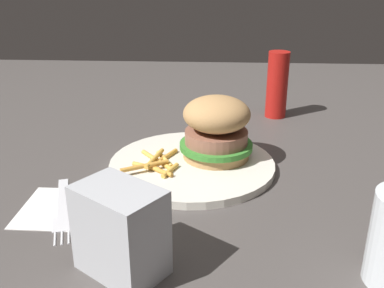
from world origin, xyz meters
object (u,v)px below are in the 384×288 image
Objects in this scene: sandwich at (216,128)px; ketchup_bottle at (277,85)px; plate at (192,165)px; fries_pile at (157,163)px; napkin at (63,208)px; napkin_dispenser at (120,231)px; fork at (62,207)px.

sandwich is 0.85× the size of ketchup_bottle.
fries_pile is (-0.05, -0.02, 0.01)m from plate.
napkin is at bearing -140.81° from plate.
fries_pile is 0.24m from napkin_dispenser.
plate is at bearing 39.19° from napkin.
fork is 1.73× the size of napkin_dispenser.
sandwich is 0.26m from napkin.
napkin_dispenser is at bearing -109.46° from sandwich.
fork is (-0.20, -0.16, -0.06)m from sandwich.
fork is (-0.17, -0.14, -0.00)m from plate.
fries_pile is 0.73× the size of ketchup_bottle.
plate is 2.68× the size of napkin_dispenser.
sandwich reaches higher than plate.
fork is at bearing 166.94° from napkin_dispenser.
napkin is (-0.20, -0.15, -0.06)m from sandwich.
plate is 1.55× the size of fork.
napkin is 0.65× the size of fork.
fork is (-0.11, -0.12, -0.01)m from fries_pile.
fork reaches higher than napkin.
sandwich is at bearing 37.36° from fork.
ketchup_bottle is (0.22, 0.53, 0.02)m from napkin_dispenser.
napkin_dispenser reaches higher than napkin.
sandwich is 0.26m from fork.
fries_pile is 1.04× the size of napkin_dispenser.
fork is 0.53m from ketchup_bottle.
ketchup_bottle reaches higher than napkin.
napkin_dispenser is (0.11, -0.12, 0.05)m from fork.
ketchup_bottle reaches higher than fries_pile.
fries_pile is at bearing 123.95° from napkin_dispenser.
plate is at bearing 20.69° from fries_pile.
ketchup_bottle reaches higher than plate.
sandwich is 0.28m from ketchup_bottle.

